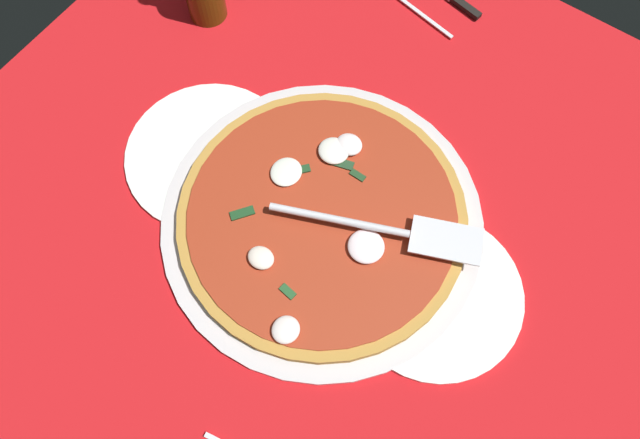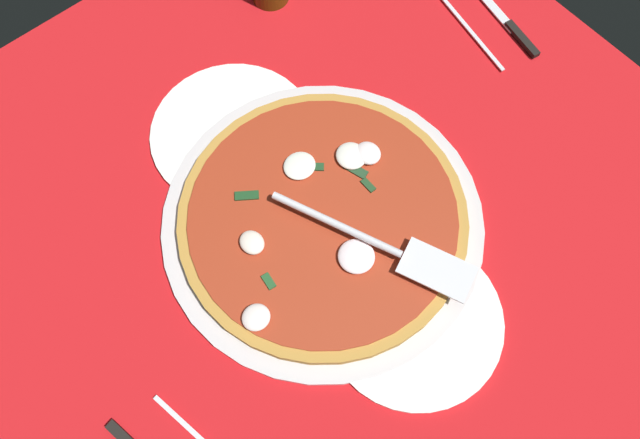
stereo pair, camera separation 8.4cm
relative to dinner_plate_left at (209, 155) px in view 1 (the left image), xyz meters
The scene contains 7 objects.
ground_plane 18.13cm from the dinner_plate_left, ahead, with size 106.66×106.66×0.80cm, color red.
checker_pattern 18.11cm from the dinner_plate_left, ahead, with size 106.66×106.66×0.10cm.
pizza_pan 18.99cm from the dinner_plate_left, ahead, with size 43.44×43.44×1.11cm, color silver.
dinner_plate_left is the anchor object (origin of this frame).
dinner_plate_right 36.76cm from the dinner_plate_left, ahead, with size 22.85×22.85×1.00cm, color white.
pizza 19.04cm from the dinner_plate_left, ahead, with size 38.74×38.74×2.96cm.
pizza_server 27.71cm from the dinner_plate_left, ahead, with size 26.58×13.53×1.00cm.
Camera 1 is at (19.90, -27.47, 79.35)cm, focal length 35.50 mm.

